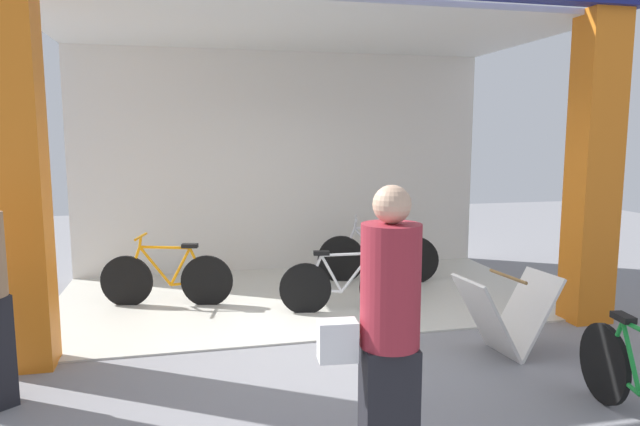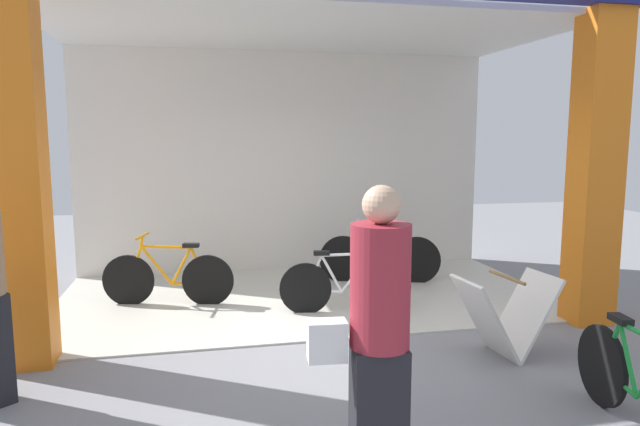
{
  "view_description": "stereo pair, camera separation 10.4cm",
  "coord_description": "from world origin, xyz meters",
  "px_view_note": "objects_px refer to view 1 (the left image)",
  "views": [
    {
      "loc": [
        -1.35,
        -5.09,
        1.97
      ],
      "look_at": [
        0.0,
        0.78,
        1.15
      ],
      "focal_mm": 31.68,
      "sensor_mm": 36.0,
      "label": 1
    },
    {
      "loc": [
        -1.25,
        -5.11,
        1.97
      ],
      "look_at": [
        0.0,
        0.78,
        1.15
      ],
      "focal_mm": 31.68,
      "sensor_mm": 36.0,
      "label": 2
    }
  ],
  "objects_px": {
    "bicycle_inside_0": "(378,257)",
    "pedestrian_2": "(388,343)",
    "bicycle_inside_2": "(167,278)",
    "sandwich_board_sign": "(506,315)",
    "bicycle_inside_1": "(345,285)"
  },
  "relations": [
    {
      "from": "bicycle_inside_0",
      "to": "pedestrian_2",
      "type": "relative_size",
      "value": 0.91
    },
    {
      "from": "bicycle_inside_2",
      "to": "sandwich_board_sign",
      "type": "relative_size",
      "value": 1.65
    },
    {
      "from": "pedestrian_2",
      "to": "bicycle_inside_1",
      "type": "bearing_deg",
      "value": 78.41
    },
    {
      "from": "bicycle_inside_0",
      "to": "sandwich_board_sign",
      "type": "height_order",
      "value": "bicycle_inside_0"
    },
    {
      "from": "bicycle_inside_2",
      "to": "sandwich_board_sign",
      "type": "xyz_separation_m",
      "value": [
        3.04,
        -2.2,
        0.03
      ]
    },
    {
      "from": "bicycle_inside_0",
      "to": "bicycle_inside_2",
      "type": "bearing_deg",
      "value": -170.35
    },
    {
      "from": "bicycle_inside_2",
      "to": "pedestrian_2",
      "type": "bearing_deg",
      "value": -71.72
    },
    {
      "from": "bicycle_inside_2",
      "to": "sandwich_board_sign",
      "type": "height_order",
      "value": "bicycle_inside_2"
    },
    {
      "from": "bicycle_inside_1",
      "to": "bicycle_inside_0",
      "type": "bearing_deg",
      "value": 56.07
    },
    {
      "from": "bicycle_inside_1",
      "to": "bicycle_inside_2",
      "type": "height_order",
      "value": "bicycle_inside_2"
    },
    {
      "from": "bicycle_inside_0",
      "to": "pedestrian_2",
      "type": "xyz_separation_m",
      "value": [
        -1.45,
        -4.37,
        0.53
      ]
    },
    {
      "from": "sandwich_board_sign",
      "to": "pedestrian_2",
      "type": "distance_m",
      "value": 2.5
    },
    {
      "from": "bicycle_inside_2",
      "to": "pedestrian_2",
      "type": "height_order",
      "value": "pedestrian_2"
    },
    {
      "from": "bicycle_inside_2",
      "to": "pedestrian_2",
      "type": "distance_m",
      "value": 4.15
    },
    {
      "from": "bicycle_inside_1",
      "to": "sandwich_board_sign",
      "type": "height_order",
      "value": "bicycle_inside_1"
    }
  ]
}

